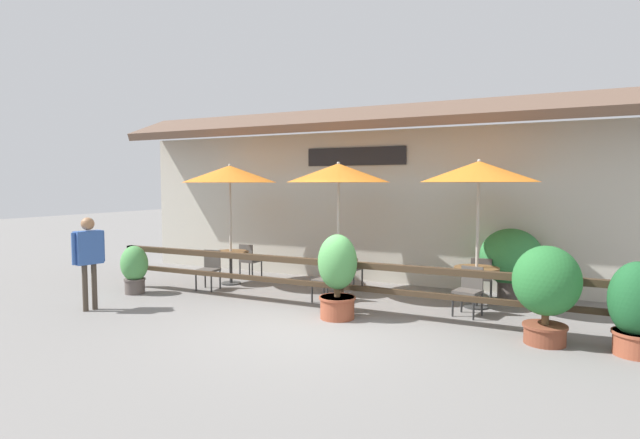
{
  "coord_description": "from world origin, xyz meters",
  "views": [
    {
      "loc": [
        3.59,
        -7.2,
        2.34
      ],
      "look_at": [
        -0.57,
        1.43,
        1.66
      ],
      "focal_mm": 28.0,
      "sensor_mm": 36.0,
      "label": 1
    }
  ],
  "objects": [
    {
      "name": "dining_table_far",
      "position": [
        2.21,
        2.49,
        0.61
      ],
      "size": [
        0.83,
        0.83,
        0.77
      ],
      "color": "brown",
      "rests_on": "ground"
    },
    {
      "name": "chair_far_streetside",
      "position": [
        2.19,
        1.84,
        0.49
      ],
      "size": [
        0.51,
        0.51,
        0.87
      ],
      "rotation": [
        0.0,
        0.0,
        -0.24
      ],
      "color": "#514C47",
      "rests_on": "ground"
    },
    {
      "name": "chair_middle_wallside",
      "position": [
        -0.63,
        3.07,
        0.49
      ],
      "size": [
        0.48,
        0.48,
        0.87
      ],
      "rotation": [
        0.0,
        0.0,
        2.99
      ],
      "color": "#514C47",
      "rests_on": "ground"
    },
    {
      "name": "chair_far_wallside",
      "position": [
        2.21,
        3.15,
        0.49
      ],
      "size": [
        0.46,
        0.46,
        0.87
      ],
      "rotation": [
        0.0,
        0.0,
        3.23
      ],
      "color": "#514C47",
      "rests_on": "ground"
    },
    {
      "name": "patio_railing",
      "position": [
        0.0,
        1.05,
        0.7
      ],
      "size": [
        10.4,
        0.14,
        0.95
      ],
      "color": "#3D2D1E",
      "rests_on": "ground"
    },
    {
      "name": "potted_plant_broad_leaf",
      "position": [
        3.45,
        0.68,
        0.84
      ],
      "size": [
        0.95,
        0.85,
        1.45
      ],
      "color": "brown",
      "rests_on": "ground"
    },
    {
      "name": "potted_plant_tall_tropical",
      "position": [
        -4.56,
        0.57,
        0.55
      ],
      "size": [
        0.6,
        0.54,
        1.03
      ],
      "color": "#564C47",
      "rests_on": "ground"
    },
    {
      "name": "dining_table_near",
      "position": [
        -3.32,
        2.32,
        0.61
      ],
      "size": [
        0.83,
        0.83,
        0.77
      ],
      "color": "brown",
      "rests_on": "ground"
    },
    {
      "name": "chair_middle_streetside",
      "position": [
        -0.53,
        1.7,
        0.49
      ],
      "size": [
        0.5,
        0.5,
        0.87
      ],
      "rotation": [
        0.0,
        0.0,
        -0.22
      ],
      "color": "#514C47",
      "rests_on": "ground"
    },
    {
      "name": "building_facade",
      "position": [
        -0.0,
        4.1,
        2.17
      ],
      "size": [
        14.28,
        1.49,
        4.23
      ],
      "color": "#BCB7A8",
      "rests_on": "ground"
    },
    {
      "name": "potted_plant_entrance_palm",
      "position": [
        4.58,
        0.67,
        0.66
      ],
      "size": [
        0.72,
        0.65,
        1.3
      ],
      "color": "#9E4C33",
      "rests_on": "ground"
    },
    {
      "name": "patio_umbrella_far",
      "position": [
        2.21,
        2.49,
        2.57
      ],
      "size": [
        2.18,
        2.18,
        2.81
      ],
      "color": "#B7B2A8",
      "rests_on": "ground"
    },
    {
      "name": "patio_umbrella_near",
      "position": [
        -3.32,
        2.32,
        2.57
      ],
      "size": [
        2.18,
        2.18,
        2.81
      ],
      "color": "#B7B2A8",
      "rests_on": "ground"
    },
    {
      "name": "dining_table_middle",
      "position": [
        -0.6,
        2.38,
        0.61
      ],
      "size": [
        0.83,
        0.83,
        0.77
      ],
      "color": "brown",
      "rests_on": "ground"
    },
    {
      "name": "chair_near_wallside",
      "position": [
        -3.28,
        3.03,
        0.49
      ],
      "size": [
        0.45,
        0.45,
        0.87
      ],
      "rotation": [
        0.0,
        0.0,
        3.07
      ],
      "color": "#514C47",
      "rests_on": "ground"
    },
    {
      "name": "pedestrian",
      "position": [
        -4.21,
        -0.84,
        1.11
      ],
      "size": [
        0.32,
        0.59,
        1.73
      ],
      "rotation": [
        0.0,
        0.0,
        1.31
      ],
      "color": "#42382D",
      "rests_on": "ground"
    },
    {
      "name": "potted_plant_corner_fern",
      "position": [
        0.15,
        0.64,
        0.78
      ],
      "size": [
        0.69,
        0.64,
        1.47
      ],
      "color": "#9E4C33",
      "rests_on": "ground"
    },
    {
      "name": "ground_plane",
      "position": [
        0.0,
        0.0,
        0.0
      ],
      "size": [
        60.0,
        60.0,
        0.0
      ],
      "primitive_type": "plane",
      "color": "slate"
    },
    {
      "name": "patio_umbrella_middle",
      "position": [
        -0.6,
        2.38,
        2.57
      ],
      "size": [
        2.18,
        2.18,
        2.81
      ],
      "color": "#B7B2A8",
      "rests_on": "ground"
    },
    {
      "name": "chair_near_streetside",
      "position": [
        -3.39,
        1.62,
        0.49
      ],
      "size": [
        0.47,
        0.47,
        0.87
      ],
      "rotation": [
        0.0,
        0.0,
        0.13
      ],
      "color": "#514C47",
      "rests_on": "ground"
    },
    {
      "name": "potted_plant_small_flowering",
      "position": [
        2.73,
        3.55,
        0.82
      ],
      "size": [
        1.23,
        1.11,
        1.44
      ],
      "color": "#564C47",
      "rests_on": "ground"
    }
  ]
}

